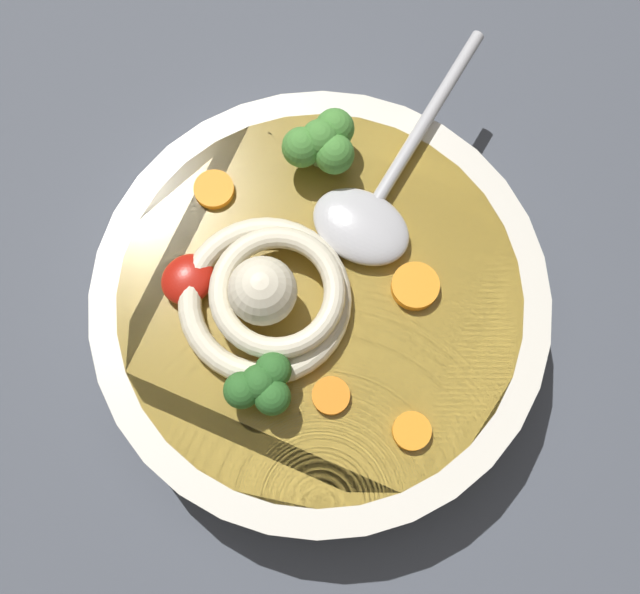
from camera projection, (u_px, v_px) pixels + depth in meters
The scene contains 11 objects.
table_slab at pixel (317, 401), 49.77cm from camera, with size 137.53×137.53×4.00cm, color #474C56.
soup_bowl at pixel (320, 309), 46.22cm from camera, with size 27.03×27.03×5.95cm.
noodle_pile at pixel (268, 296), 42.04cm from camera, with size 10.99×10.78×4.42cm.
soup_spoon at pixel (373, 208), 44.08cm from camera, with size 17.49×7.79×1.60cm.
chili_sauce_dollop at pixel (188, 279), 42.98cm from camera, with size 3.22×2.90×1.45cm, color #B2190F.
broccoli_floret_center at pixel (323, 143), 43.57cm from camera, with size 4.62×3.98×3.66cm.
broccoli_floret_near_spoon at pixel (262, 385), 40.09cm from camera, with size 3.98×3.42×3.14cm.
carrot_slice_rear at pixel (421, 292), 43.15cm from camera, with size 2.79×2.79×0.74cm, color orange.
carrot_slice_beside_chili at pixel (333, 393), 41.69cm from camera, with size 2.14×2.14×0.50cm, color orange.
carrot_slice_extra_a at pixel (412, 431), 41.09cm from camera, with size 2.15×2.15×0.59cm, color orange.
carrot_slice_extra_b at pixel (214, 189), 45.00cm from camera, with size 2.43×2.43×0.48cm, color orange.
Camera 1 is at (-4.50, -4.86, 51.81)cm, focal length 41.92 mm.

